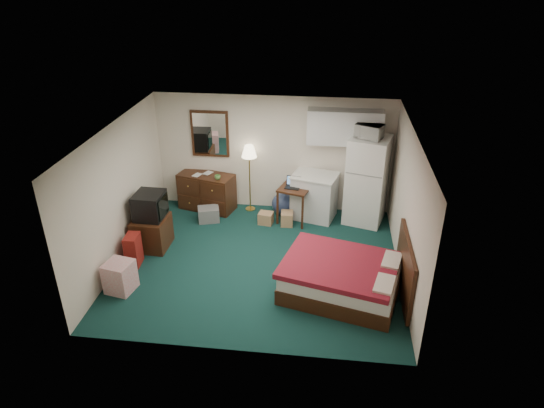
# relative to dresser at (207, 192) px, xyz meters

# --- Properties ---
(floor) EXTENTS (5.00, 4.50, 0.01)m
(floor) POSITION_rel_dresser_xyz_m (1.44, -1.98, -0.40)
(floor) COLOR black
(floor) RESTS_ON ground
(ceiling) EXTENTS (5.00, 4.50, 0.01)m
(ceiling) POSITION_rel_dresser_xyz_m (1.44, -1.98, 2.10)
(ceiling) COLOR beige
(ceiling) RESTS_ON walls
(walls) EXTENTS (5.01, 4.51, 2.50)m
(walls) POSITION_rel_dresser_xyz_m (1.44, -1.98, 0.85)
(walls) COLOR beige
(walls) RESTS_ON floor
(mirror) EXTENTS (0.80, 0.06, 1.00)m
(mirror) POSITION_rel_dresser_xyz_m (0.09, 0.24, 1.25)
(mirror) COLOR white
(mirror) RESTS_ON walls
(upper_cabinets) EXTENTS (1.50, 0.35, 0.70)m
(upper_cabinets) POSITION_rel_dresser_xyz_m (2.89, 0.10, 1.55)
(upper_cabinets) COLOR silver
(upper_cabinets) RESTS_ON walls
(headboard) EXTENTS (0.06, 1.56, 1.00)m
(headboard) POSITION_rel_dresser_xyz_m (3.90, -2.71, 0.15)
(headboard) COLOR black
(headboard) RESTS_ON walls
(dresser) EXTENTS (1.29, 0.83, 0.81)m
(dresser) POSITION_rel_dresser_xyz_m (0.00, 0.00, 0.00)
(dresser) COLOR black
(dresser) RESTS_ON floor
(floor_lamp) EXTENTS (0.33, 0.33, 1.49)m
(floor_lamp) POSITION_rel_dresser_xyz_m (0.94, 0.06, 0.34)
(floor_lamp) COLOR gold
(floor_lamp) RESTS_ON floor
(desk) EXTENTS (0.75, 0.75, 0.77)m
(desk) POSITION_rel_dresser_xyz_m (1.95, -0.32, -0.02)
(desk) COLOR black
(desk) RESTS_ON floor
(exercise_ball) EXTENTS (0.60, 0.60, 0.49)m
(exercise_ball) POSITION_rel_dresser_xyz_m (1.68, -0.07, -0.16)
(exercise_ball) COLOR navy
(exercise_ball) RESTS_ON floor
(kitchen_counter) EXTENTS (1.00, 0.86, 0.94)m
(kitchen_counter) POSITION_rel_dresser_xyz_m (2.34, -0.11, 0.07)
(kitchen_counter) COLOR silver
(kitchen_counter) RESTS_ON floor
(fridge) EXTENTS (0.94, 0.94, 1.84)m
(fridge) POSITION_rel_dresser_xyz_m (3.40, -0.14, 0.51)
(fridge) COLOR white
(fridge) RESTS_ON floor
(bed) EXTENTS (2.11, 1.83, 0.58)m
(bed) POSITION_rel_dresser_xyz_m (2.91, -2.71, -0.11)
(bed) COLOR maroon
(bed) RESTS_ON floor
(tv_stand) EXTENTS (0.63, 0.69, 0.61)m
(tv_stand) POSITION_rel_dresser_xyz_m (-0.67, -1.68, -0.10)
(tv_stand) COLOR black
(tv_stand) RESTS_ON floor
(suitcase) EXTENTS (0.25, 0.38, 0.59)m
(suitcase) POSITION_rel_dresser_xyz_m (-0.80, -2.31, -0.11)
(suitcase) COLOR #6D0C05
(suitcase) RESTS_ON floor
(retail_box) EXTENTS (0.50, 0.50, 0.53)m
(retail_box) POSITION_rel_dresser_xyz_m (-0.74, -3.07, -0.14)
(retail_box) COLOR silver
(retail_box) RESTS_ON floor
(file_bin) EXTENTS (0.51, 0.43, 0.30)m
(file_bin) POSITION_rel_dresser_xyz_m (0.16, -0.56, -0.25)
(file_bin) COLOR slate
(file_bin) RESTS_ON floor
(cardboard_box_a) EXTENTS (0.32, 0.28, 0.24)m
(cardboard_box_a) POSITION_rel_dresser_xyz_m (1.37, -0.53, -0.28)
(cardboard_box_a) COLOR #9F7D4D
(cardboard_box_a) RESTS_ON floor
(cardboard_box_b) EXTENTS (0.26, 0.30, 0.29)m
(cardboard_box_b) POSITION_rel_dresser_xyz_m (1.81, -0.53, -0.26)
(cardboard_box_b) COLOR #9F7D4D
(cardboard_box_b) RESTS_ON floor
(laptop) EXTENTS (0.34, 0.29, 0.21)m
(laptop) POSITION_rel_dresser_xyz_m (1.90, -0.35, 0.47)
(laptop) COLOR black
(laptop) RESTS_ON desk
(crt_tv) EXTENTS (0.56, 0.59, 0.49)m
(crt_tv) POSITION_rel_dresser_xyz_m (-0.66, -1.64, 0.45)
(crt_tv) COLOR black
(crt_tv) RESTS_ON tv_stand
(microwave) EXTENTS (0.58, 0.47, 0.35)m
(microwave) POSITION_rel_dresser_xyz_m (3.35, -0.17, 1.60)
(microwave) COLOR white
(microwave) RESTS_ON fridge
(book_a) EXTENTS (0.15, 0.07, 0.21)m
(book_a) POSITION_rel_dresser_xyz_m (-0.24, -0.03, 0.51)
(book_a) COLOR #9F7D4D
(book_a) RESTS_ON dresser
(book_b) EXTENTS (0.15, 0.09, 0.21)m
(book_b) POSITION_rel_dresser_xyz_m (-0.04, 0.10, 0.51)
(book_b) COLOR #9F7D4D
(book_b) RESTS_ON dresser
(mug) EXTENTS (0.14, 0.12, 0.12)m
(mug) POSITION_rel_dresser_xyz_m (0.31, -0.21, 0.47)
(mug) COLOR #548C41
(mug) RESTS_ON dresser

